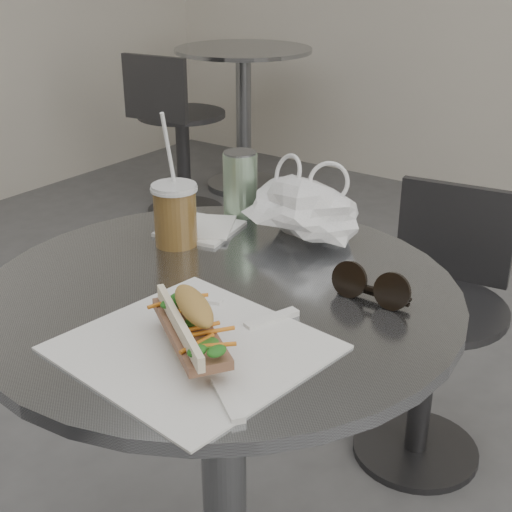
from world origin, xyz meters
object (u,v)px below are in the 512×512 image
Objects in this scene: cafe_table at (223,430)px; drink_can at (240,184)px; bg_chair at (178,145)px; bg_table at (244,102)px; banh_mi at (192,327)px; sunglasses at (371,288)px; chair_far at (430,344)px; iced_coffee at (175,213)px.

cafe_table is 0.47m from drink_can.
bg_chair reaches higher than cafe_table.
bg_table is 2.93m from banh_mi.
sunglasses is at bearing 100.04° from banh_mi.
bg_chair is (-1.68, 0.94, 0.04)m from chair_far.
bg_table is 5.75× the size of sunglasses.
drink_can is (-0.26, -0.45, 0.49)m from chair_far.
banh_mi is 1.02× the size of iced_coffee.
iced_coffee reaches higher than bg_chair.
chair_far is at bearing 124.33° from banh_mi.
bg_chair is (0.01, -0.53, -0.11)m from bg_table.
chair_far is at bearing 60.18° from drink_can.
cafe_table is at bearing -58.68° from drink_can.
bg_table is 3.01× the size of banh_mi.
iced_coffee reaches higher than drink_can.
banh_mi reaches higher than chair_far.
bg_table is at bearing 159.37° from banh_mi.
chair_far is at bearing 100.39° from sunglasses.
cafe_table is 3.15× the size of iced_coffee.
bg_chair is 6.09× the size of drink_can.
chair_far is 0.84m from iced_coffee.
bg_table is (-1.60, 2.20, -0.00)m from cafe_table.
drink_can is at bearing 52.58° from chair_far.
bg_chair is 2.43m from sunglasses.
sunglasses is at bearing -48.19° from bg_chair.
bg_chair is at bearing 137.98° from sunglasses.
cafe_table reaches higher than chair_far.
iced_coffee reaches higher than bg_table.
bg_chair is at bearing -89.46° from bg_table.
chair_far is (1.68, -1.47, -0.15)m from bg_table.
bg_table is at bearing 126.68° from drink_can.
bg_chair is at bearing -36.79° from chair_far.
bg_table reaches higher than chair_far.
bg_chair is 2.53m from banh_mi.
bg_table is 1.07× the size of chair_far.
banh_mi reaches higher than bg_chair.
iced_coffee is at bearing 168.85° from banh_mi.
cafe_table is 1.03× the size of bg_table.
chair_far is at bearing -41.10° from bg_table.
bg_chair is 2.04m from drink_can.
cafe_table is 2.31m from bg_chair.
cafe_table is 5.90× the size of drink_can.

